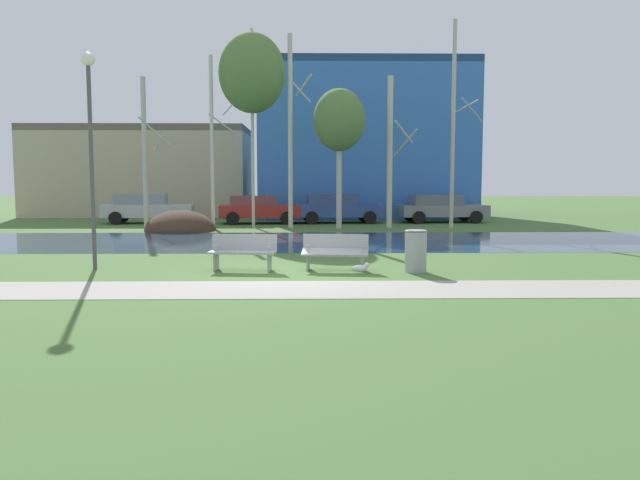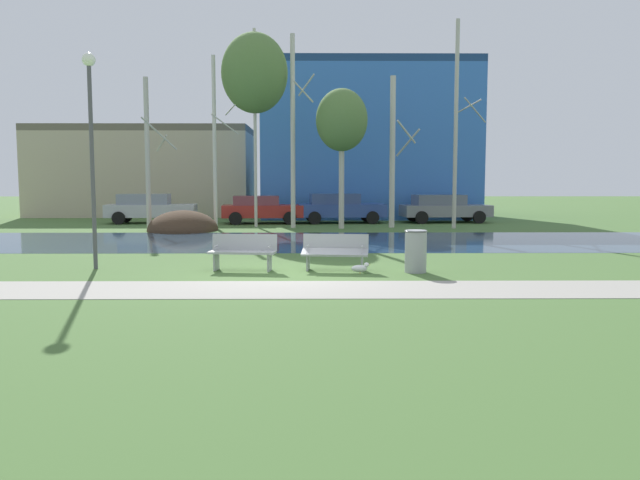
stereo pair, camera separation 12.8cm
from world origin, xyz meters
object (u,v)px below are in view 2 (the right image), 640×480
streetlamp (91,125)px  parked_wagon_fourth_grey (443,208)px  seagull (360,268)px  parked_sedan_second_red (261,209)px  bench_right (335,251)px  bench_left (243,251)px  parked_van_nearest_silver (150,208)px  trash_bin (416,251)px  parked_hatch_third_blue (340,208)px

streetlamp → parked_wagon_fourth_grey: 20.85m
seagull → parked_sedan_second_red: parked_sedan_second_red is taller
bench_right → parked_wagon_fourth_grey: parked_wagon_fourth_grey is taller
bench_left → parked_wagon_fourth_grey: size_ratio=0.36×
parked_van_nearest_silver → bench_left: bearing=-68.4°
parked_van_nearest_silver → trash_bin: bearing=-57.8°
parked_hatch_third_blue → bench_right: bearing=-92.7°
seagull → parked_wagon_fourth_grey: parked_wagon_fourth_grey is taller
bench_right → seagull: (0.57, -0.55, -0.34)m
bench_left → streetlamp: size_ratio=0.32×
bench_left → streetlamp: bearing=175.2°
trash_bin → parked_sedan_second_red: parked_sedan_second_red is taller
bench_left → parked_van_nearest_silver: parked_van_nearest_silver is taller
trash_bin → streetlamp: streetlamp is taller
trash_bin → bench_left: bearing=175.2°
streetlamp → bench_right: bearing=-3.0°
seagull → streetlamp: 7.34m
bench_left → parked_wagon_fourth_grey: parked_wagon_fourth_grey is taller
parked_sedan_second_red → parked_hatch_third_blue: bearing=4.7°
parked_wagon_fourth_grey → trash_bin: bearing=-103.7°
seagull → bench_right: bearing=136.2°
parked_van_nearest_silver → parked_hatch_third_blue: size_ratio=1.01×
seagull → parked_sedan_second_red: 17.44m
streetlamp → parked_van_nearest_silver: size_ratio=1.14×
seagull → parked_van_nearest_silver: size_ratio=0.10×
bench_left → parked_wagon_fourth_grey: bearing=63.9°
bench_right → parked_hatch_third_blue: 16.81m
trash_bin → seagull: trash_bin is taller
parked_van_nearest_silver → parked_hatch_third_blue: parked_hatch_third_blue is taller
bench_right → parked_van_nearest_silver: 18.95m
bench_left → parked_sedan_second_red: (-0.96, 16.47, 0.28)m
bench_right → streetlamp: streetlamp is taller
bench_right → seagull: bearing=-43.8°
trash_bin → parked_wagon_fourth_grey: parked_wagon_fourth_grey is taller
seagull → parked_sedan_second_red: size_ratio=0.11×
streetlamp → bench_left: bearing=-4.8°
parked_van_nearest_silver → parked_wagon_fourth_grey: parked_van_nearest_silver is taller
seagull → parked_hatch_third_blue: bearing=89.3°
bench_right → parked_wagon_fourth_grey: size_ratio=0.36×
bench_left → bench_right: size_ratio=1.00×
parked_van_nearest_silver → seagull: bearing=-61.4°
seagull → parked_hatch_third_blue: parked_hatch_third_blue is taller
parked_hatch_third_blue → trash_bin: bearing=-86.3°
streetlamp → parked_van_nearest_silver: streetlamp is taller
trash_bin → bench_right: bearing=169.7°
parked_sedan_second_red → parked_wagon_fourth_grey: parked_wagon_fourth_grey is taller
parked_sedan_second_red → bench_left: bearing=-86.7°
parked_sedan_second_red → parked_hatch_third_blue: 3.99m
bench_left → bench_right: bearing=0.0°
trash_bin → streetlamp: size_ratio=0.19×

